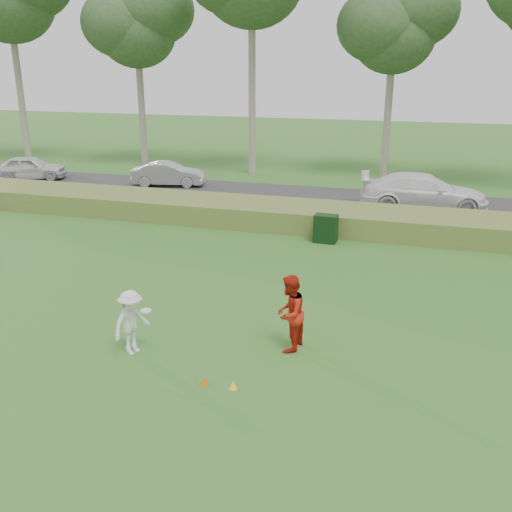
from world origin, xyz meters
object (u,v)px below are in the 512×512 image
(utility_cabinet, at_px, (326,229))
(car_mid, at_px, (168,174))
(car_right, at_px, (423,192))
(player_red, at_px, (290,313))
(car_left, at_px, (30,168))
(cone_yellow, at_px, (233,385))
(cone_orange, at_px, (205,380))
(player_white, at_px, (132,322))

(utility_cabinet, height_order, car_mid, car_mid)
(utility_cabinet, distance_m, car_right, 7.13)
(player_red, relative_size, car_left, 0.47)
(player_red, distance_m, car_left, 25.45)
(cone_yellow, bearing_deg, cone_orange, -179.08)
(car_mid, xyz_separation_m, car_right, (13.85, -1.59, 0.18))
(cone_orange, bearing_deg, cone_yellow, 0.92)
(car_mid, bearing_deg, player_white, -171.65)
(car_right, bearing_deg, player_white, 152.04)
(player_white, bearing_deg, cone_orange, -90.34)
(player_white, xyz_separation_m, cone_orange, (2.19, -0.84, -0.70))
(player_white, distance_m, car_left, 23.70)
(player_red, xyz_separation_m, cone_yellow, (-0.72, -2.10, -0.86))
(car_mid, distance_m, car_right, 13.94)
(player_red, distance_m, car_mid, 20.07)
(player_red, bearing_deg, car_mid, -139.25)
(car_left, height_order, car_mid, car_left)
(cone_yellow, height_order, car_right, car_right)
(car_left, distance_m, car_right, 22.51)
(utility_cabinet, bearing_deg, car_left, 161.43)
(player_white, distance_m, player_red, 3.79)
(utility_cabinet, bearing_deg, player_red, -83.34)
(utility_cabinet, height_order, car_right, car_right)
(cone_yellow, xyz_separation_m, utility_cabinet, (-0.00, 11.04, 0.45))
(player_white, height_order, utility_cabinet, player_white)
(player_white, height_order, car_right, car_right)
(cone_orange, relative_size, cone_yellow, 1.05)
(player_red, xyz_separation_m, car_mid, (-11.07, 16.74, -0.24))
(cone_orange, bearing_deg, car_right, 76.49)
(cone_orange, height_order, utility_cabinet, utility_cabinet)
(cone_orange, distance_m, car_left, 25.84)
(cone_yellow, distance_m, utility_cabinet, 11.05)
(utility_cabinet, bearing_deg, car_mid, 145.03)
(utility_cabinet, distance_m, car_mid, 12.96)
(cone_orange, xyz_separation_m, utility_cabinet, (0.65, 11.05, 0.45))
(cone_orange, height_order, car_right, car_right)
(car_left, bearing_deg, player_white, -159.54)
(player_white, relative_size, car_left, 0.39)
(cone_orange, bearing_deg, car_left, 135.25)
(car_mid, bearing_deg, player_red, -160.79)
(cone_yellow, relative_size, car_right, 0.03)
(car_right, bearing_deg, player_red, 162.79)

